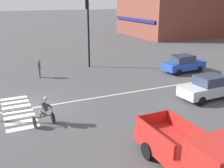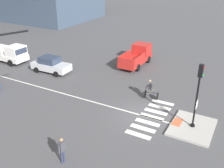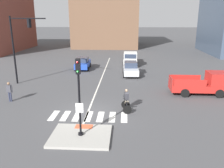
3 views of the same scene
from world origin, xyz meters
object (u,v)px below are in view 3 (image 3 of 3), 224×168
at_px(traffic_light_mast, 18,41).
at_px(pickup_truck_white_eastbound_distant, 130,59).
at_px(car_blue_westbound_distant, 83,63).
at_px(pickup_truck_red_cross_right, 204,84).
at_px(signal_pole, 79,91).
at_px(pedestrian_at_curb_left, 9,90).
at_px(cyclist, 126,100).
at_px(car_silver_eastbound_far, 131,69).

bearing_deg(traffic_light_mast, pickup_truck_white_eastbound_distant, 43.31).
bearing_deg(car_blue_westbound_distant, traffic_light_mast, -122.71).
bearing_deg(traffic_light_mast, pickup_truck_red_cross_right, -7.17).
distance_m(signal_pole, pedestrian_at_curb_left, 9.18).
bearing_deg(signal_pole, cyclist, 57.08).
bearing_deg(car_silver_eastbound_far, signal_pole, -101.76).
bearing_deg(signal_pole, pickup_truck_red_cross_right, 41.10).
height_order(signal_pole, car_blue_westbound_distant, signal_pole).
height_order(car_silver_eastbound_far, pickup_truck_red_cross_right, pickup_truck_red_cross_right).
bearing_deg(pickup_truck_white_eastbound_distant, traffic_light_mast, -136.69).
xyz_separation_m(pickup_truck_red_cross_right, cyclist, (-7.03, -4.33, -0.11)).
height_order(car_blue_westbound_distant, pickup_truck_red_cross_right, pickup_truck_red_cross_right).
bearing_deg(traffic_light_mast, car_blue_westbound_distant, 57.29).
height_order(traffic_light_mast, cyclist, traffic_light_mast).
distance_m(traffic_light_mast, pickup_truck_red_cross_right, 18.35).
distance_m(car_silver_eastbound_far, pickup_truck_red_cross_right, 9.48).
relative_size(signal_pole, traffic_light_mast, 0.65).
height_order(signal_pole, car_silver_eastbound_far, signal_pole).
xyz_separation_m(signal_pole, car_blue_westbound_distant, (-3.21, 18.44, -2.06)).
relative_size(car_blue_westbound_distant, car_silver_eastbound_far, 1.00).
height_order(car_blue_westbound_distant, cyclist, cyclist).
xyz_separation_m(traffic_light_mast, pedestrian_at_curb_left, (1.16, -5.10, -3.50)).
height_order(pickup_truck_white_eastbound_distant, cyclist, pickup_truck_white_eastbound_distant).
xyz_separation_m(cyclist, pedestrian_at_curb_left, (-9.69, 1.48, 0.11)).
height_order(signal_pole, cyclist, signal_pole).
xyz_separation_m(car_silver_eastbound_far, cyclist, (-0.52, -11.23, 0.06)).
bearing_deg(car_silver_eastbound_far, car_blue_westbound_distant, 154.33).
relative_size(traffic_light_mast, car_blue_westbound_distant, 1.67).
xyz_separation_m(traffic_light_mast, pickup_truck_white_eastbound_distant, (11.42, 10.77, -3.51)).
height_order(car_blue_westbound_distant, pedestrian_at_curb_left, pedestrian_at_curb_left).
bearing_deg(pedestrian_at_curb_left, pickup_truck_red_cross_right, 9.68).
bearing_deg(signal_pole, pickup_truck_white_eastbound_distant, 81.40).
xyz_separation_m(pickup_truck_white_eastbound_distant, pickup_truck_red_cross_right, (6.45, -13.01, 0.00)).
relative_size(car_silver_eastbound_far, pedestrian_at_curb_left, 2.49).
xyz_separation_m(car_blue_westbound_distant, pickup_truck_red_cross_right, (12.91, -9.98, 0.17)).
relative_size(car_silver_eastbound_far, pickup_truck_red_cross_right, 0.81).
height_order(cyclist, pedestrian_at_curb_left, cyclist).
distance_m(pickup_truck_white_eastbound_distant, pedestrian_at_curb_left, 18.89).
xyz_separation_m(traffic_light_mast, cyclist, (10.84, -6.58, -3.61)).
relative_size(signal_pole, car_blue_westbound_distant, 1.09).
bearing_deg(pedestrian_at_curb_left, car_silver_eastbound_far, 43.68).
bearing_deg(pickup_truck_red_cross_right, traffic_light_mast, 172.83).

